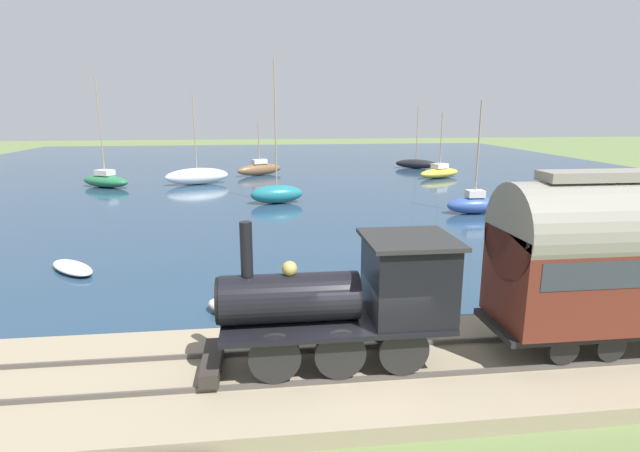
{
  "coord_description": "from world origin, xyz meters",
  "views": [
    {
      "loc": [
        -10.77,
        2.47,
        6.56
      ],
      "look_at": [
        7.64,
        0.24,
        2.18
      ],
      "focal_mm": 28.0,
      "sensor_mm": 36.0,
      "label": 1
    }
  ],
  "objects_px": {
    "sailboat_teal": "(277,193)",
    "sailboat_white": "(197,176)",
    "sailboat_green": "(105,180)",
    "sailboat_brown": "(260,169)",
    "sailboat_yellow": "(439,172)",
    "sailboat_blue": "(474,204)",
    "rowboat_mid_harbor": "(72,268)",
    "steam_locomotive": "(355,293)",
    "rowboat_off_pier": "(233,307)",
    "sailboat_black": "(416,164)"
  },
  "relations": [
    {
      "from": "sailboat_teal",
      "to": "sailboat_white",
      "type": "bearing_deg",
      "value": 24.1
    },
    {
      "from": "sailboat_green",
      "to": "sailboat_white",
      "type": "relative_size",
      "value": 1.16
    },
    {
      "from": "sailboat_teal",
      "to": "sailboat_brown",
      "type": "relative_size",
      "value": 1.84
    },
    {
      "from": "sailboat_brown",
      "to": "sailboat_green",
      "type": "xyz_separation_m",
      "value": [
        -6.34,
        13.05,
        -0.03
      ]
    },
    {
      "from": "sailboat_yellow",
      "to": "sailboat_blue",
      "type": "bearing_deg",
      "value": 140.82
    },
    {
      "from": "sailboat_yellow",
      "to": "sailboat_white",
      "type": "bearing_deg",
      "value": 67.38
    },
    {
      "from": "sailboat_white",
      "to": "rowboat_mid_harbor",
      "type": "xyz_separation_m",
      "value": [
        -24.17,
        2.27,
        -0.56
      ]
    },
    {
      "from": "sailboat_blue",
      "to": "sailboat_white",
      "type": "xyz_separation_m",
      "value": [
        14.95,
        19.04,
        0.12
      ]
    },
    {
      "from": "steam_locomotive",
      "to": "sailboat_brown",
      "type": "xyz_separation_m",
      "value": [
        39.36,
        2.18,
        -1.63
      ]
    },
    {
      "from": "rowboat_mid_harbor",
      "to": "rowboat_off_pier",
      "type": "relative_size",
      "value": 1.33
    },
    {
      "from": "sailboat_black",
      "to": "rowboat_off_pier",
      "type": "height_order",
      "value": "sailboat_black"
    },
    {
      "from": "sailboat_white",
      "to": "rowboat_off_pier",
      "type": "bearing_deg",
      "value": 170.73
    },
    {
      "from": "sailboat_black",
      "to": "rowboat_off_pier",
      "type": "distance_m",
      "value": 42.84
    },
    {
      "from": "sailboat_yellow",
      "to": "sailboat_green",
      "type": "xyz_separation_m",
      "value": [
        -2.3,
        30.32,
        0.07
      ]
    },
    {
      "from": "sailboat_yellow",
      "to": "sailboat_white",
      "type": "xyz_separation_m",
      "value": [
        -1.54,
        22.76,
        0.2
      ]
    },
    {
      "from": "sailboat_blue",
      "to": "rowboat_mid_harbor",
      "type": "height_order",
      "value": "sailboat_blue"
    },
    {
      "from": "sailboat_yellow",
      "to": "sailboat_white",
      "type": "relative_size",
      "value": 0.79
    },
    {
      "from": "sailboat_yellow",
      "to": "rowboat_off_pier",
      "type": "bearing_deg",
      "value": 122.9
    },
    {
      "from": "steam_locomotive",
      "to": "sailboat_yellow",
      "type": "bearing_deg",
      "value": -23.13
    },
    {
      "from": "sailboat_black",
      "to": "sailboat_brown",
      "type": "relative_size",
      "value": 1.27
    },
    {
      "from": "sailboat_blue",
      "to": "rowboat_mid_harbor",
      "type": "relative_size",
      "value": 2.5
    },
    {
      "from": "steam_locomotive",
      "to": "sailboat_teal",
      "type": "height_order",
      "value": "sailboat_teal"
    },
    {
      "from": "sailboat_yellow",
      "to": "rowboat_mid_harbor",
      "type": "bearing_deg",
      "value": 109.28
    },
    {
      "from": "sailboat_black",
      "to": "sailboat_brown",
      "type": "xyz_separation_m",
      "value": [
        -3.77,
        17.4,
        0.11
      ]
    },
    {
      "from": "sailboat_green",
      "to": "sailboat_blue",
      "type": "bearing_deg",
      "value": -86.97
    },
    {
      "from": "sailboat_blue",
      "to": "sailboat_yellow",
      "type": "height_order",
      "value": "sailboat_blue"
    },
    {
      "from": "sailboat_yellow",
      "to": "rowboat_off_pier",
      "type": "height_order",
      "value": "sailboat_yellow"
    },
    {
      "from": "sailboat_green",
      "to": "rowboat_mid_harbor",
      "type": "height_order",
      "value": "sailboat_green"
    },
    {
      "from": "sailboat_yellow",
      "to": "sailboat_brown",
      "type": "xyz_separation_m",
      "value": [
        4.05,
        17.26,
        0.1
      ]
    },
    {
      "from": "steam_locomotive",
      "to": "sailboat_green",
      "type": "bearing_deg",
      "value": 24.77
    },
    {
      "from": "sailboat_brown",
      "to": "sailboat_yellow",
      "type": "bearing_deg",
      "value": -134.09
    },
    {
      "from": "sailboat_green",
      "to": "rowboat_mid_harbor",
      "type": "relative_size",
      "value": 3.22
    },
    {
      "from": "sailboat_blue",
      "to": "sailboat_brown",
      "type": "bearing_deg",
      "value": 34.16
    },
    {
      "from": "sailboat_black",
      "to": "sailboat_brown",
      "type": "distance_m",
      "value": 17.81
    },
    {
      "from": "sailboat_blue",
      "to": "rowboat_off_pier",
      "type": "xyz_separation_m",
      "value": [
        -14.38,
        14.55,
        -0.38
      ]
    },
    {
      "from": "sailboat_black",
      "to": "sailboat_yellow",
      "type": "bearing_deg",
      "value": -152.43
    },
    {
      "from": "sailboat_green",
      "to": "rowboat_off_pier",
      "type": "distance_m",
      "value": 31.02
    },
    {
      "from": "steam_locomotive",
      "to": "sailboat_teal",
      "type": "distance_m",
      "value": 23.99
    },
    {
      "from": "steam_locomotive",
      "to": "rowboat_mid_harbor",
      "type": "height_order",
      "value": "steam_locomotive"
    },
    {
      "from": "steam_locomotive",
      "to": "rowboat_mid_harbor",
      "type": "bearing_deg",
      "value": 46.01
    },
    {
      "from": "sailboat_white",
      "to": "sailboat_teal",
      "type": "bearing_deg",
      "value": -163.96
    },
    {
      "from": "sailboat_black",
      "to": "sailboat_green",
      "type": "bearing_deg",
      "value": 136.95
    },
    {
      "from": "sailboat_black",
      "to": "sailboat_green",
      "type": "distance_m",
      "value": 32.09
    },
    {
      "from": "sailboat_teal",
      "to": "sailboat_yellow",
      "type": "xyz_separation_m",
      "value": [
        11.4,
        -16.11,
        -0.16
      ]
    },
    {
      "from": "rowboat_mid_harbor",
      "to": "sailboat_green",
      "type": "bearing_deg",
      "value": 60.58
    },
    {
      "from": "sailboat_yellow",
      "to": "sailboat_white",
      "type": "height_order",
      "value": "sailboat_white"
    },
    {
      "from": "sailboat_black",
      "to": "sailboat_blue",
      "type": "bearing_deg",
      "value": -160.41
    },
    {
      "from": "rowboat_off_pier",
      "to": "sailboat_black",
      "type": "bearing_deg",
      "value": 10.76
    },
    {
      "from": "sailboat_teal",
      "to": "sailboat_black",
      "type": "distance_m",
      "value": 25.16
    },
    {
      "from": "sailboat_black",
      "to": "rowboat_mid_harbor",
      "type": "height_order",
      "value": "sailboat_black"
    }
  ]
}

